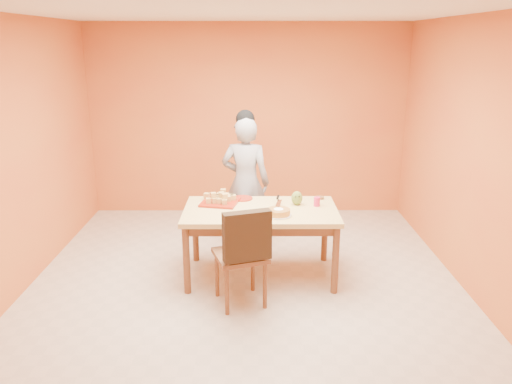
{
  "coord_description": "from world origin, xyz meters",
  "views": [
    {
      "loc": [
        0.1,
        -4.6,
        2.44
      ],
      "look_at": [
        0.11,
        0.3,
        0.95
      ],
      "focal_mm": 35.0,
      "sensor_mm": 36.0,
      "label": 1
    }
  ],
  "objects_px": {
    "red_dinner_plate": "(243,198)",
    "magenta_glass": "(317,202)",
    "person": "(246,183)",
    "sponge_cake": "(278,212)",
    "egg_ornament": "(297,198)",
    "dining_table": "(261,218)",
    "checker_tin": "(320,198)",
    "pastry_platter": "(220,202)",
    "dining_chair": "(240,254)"
  },
  "relations": [
    {
      "from": "dining_chair",
      "to": "pastry_platter",
      "type": "height_order",
      "value": "dining_chair"
    },
    {
      "from": "sponge_cake",
      "to": "checker_tin",
      "type": "height_order",
      "value": "sponge_cake"
    },
    {
      "from": "egg_ornament",
      "to": "sponge_cake",
      "type": "bearing_deg",
      "value": -123.58
    },
    {
      "from": "dining_chair",
      "to": "pastry_platter",
      "type": "xyz_separation_m",
      "value": [
        -0.24,
        0.8,
        0.25
      ]
    },
    {
      "from": "red_dinner_plate",
      "to": "magenta_glass",
      "type": "bearing_deg",
      "value": -17.48
    },
    {
      "from": "dining_table",
      "to": "magenta_glass",
      "type": "bearing_deg",
      "value": 9.48
    },
    {
      "from": "sponge_cake",
      "to": "magenta_glass",
      "type": "bearing_deg",
      "value": 35.75
    },
    {
      "from": "person",
      "to": "magenta_glass",
      "type": "xyz_separation_m",
      "value": [
        0.77,
        -0.77,
        0.01
      ]
    },
    {
      "from": "sponge_cake",
      "to": "magenta_glass",
      "type": "height_order",
      "value": "magenta_glass"
    },
    {
      "from": "dining_table",
      "to": "dining_chair",
      "type": "distance_m",
      "value": 0.65
    },
    {
      "from": "dining_chair",
      "to": "sponge_cake",
      "type": "xyz_separation_m",
      "value": [
        0.38,
        0.4,
        0.28
      ]
    },
    {
      "from": "dining_table",
      "to": "egg_ornament",
      "type": "xyz_separation_m",
      "value": [
        0.39,
        0.14,
        0.17
      ]
    },
    {
      "from": "egg_ornament",
      "to": "checker_tin",
      "type": "distance_m",
      "value": 0.35
    },
    {
      "from": "person",
      "to": "dining_table",
      "type": "bearing_deg",
      "value": 110.37
    },
    {
      "from": "person",
      "to": "egg_ornament",
      "type": "distance_m",
      "value": 0.92
    },
    {
      "from": "magenta_glass",
      "to": "checker_tin",
      "type": "xyz_separation_m",
      "value": [
        0.06,
        0.25,
        -0.04
      ]
    },
    {
      "from": "sponge_cake",
      "to": "magenta_glass",
      "type": "distance_m",
      "value": 0.52
    },
    {
      "from": "dining_table",
      "to": "dining_chair",
      "type": "xyz_separation_m",
      "value": [
        -0.2,
        -0.6,
        -0.14
      ]
    },
    {
      "from": "dining_chair",
      "to": "magenta_glass",
      "type": "relative_size",
      "value": 10.38
    },
    {
      "from": "magenta_glass",
      "to": "red_dinner_plate",
      "type": "bearing_deg",
      "value": 162.52
    },
    {
      "from": "person",
      "to": "pastry_platter",
      "type": "bearing_deg",
      "value": 77.51
    },
    {
      "from": "pastry_platter",
      "to": "checker_tin",
      "type": "bearing_deg",
      "value": 7.77
    },
    {
      "from": "pastry_platter",
      "to": "sponge_cake",
      "type": "distance_m",
      "value": 0.74
    },
    {
      "from": "dining_chair",
      "to": "pastry_platter",
      "type": "bearing_deg",
      "value": 88.22
    },
    {
      "from": "person",
      "to": "pastry_platter",
      "type": "relative_size",
      "value": 4.24
    },
    {
      "from": "pastry_platter",
      "to": "person",
      "type": "bearing_deg",
      "value": 68.27
    },
    {
      "from": "sponge_cake",
      "to": "egg_ornament",
      "type": "relative_size",
      "value": 1.55
    },
    {
      "from": "magenta_glass",
      "to": "checker_tin",
      "type": "distance_m",
      "value": 0.26
    },
    {
      "from": "magenta_glass",
      "to": "egg_ornament",
      "type": "bearing_deg",
      "value": 169.29
    },
    {
      "from": "checker_tin",
      "to": "egg_ornament",
      "type": "bearing_deg",
      "value": -142.51
    },
    {
      "from": "dining_chair",
      "to": "person",
      "type": "height_order",
      "value": "person"
    },
    {
      "from": "sponge_cake",
      "to": "checker_tin",
      "type": "distance_m",
      "value": 0.74
    },
    {
      "from": "dining_table",
      "to": "red_dinner_plate",
      "type": "relative_size",
      "value": 7.19
    },
    {
      "from": "person",
      "to": "red_dinner_plate",
      "type": "distance_m",
      "value": 0.52
    },
    {
      "from": "dining_chair",
      "to": "egg_ornament",
      "type": "xyz_separation_m",
      "value": [
        0.59,
        0.74,
        0.31
      ]
    },
    {
      "from": "person",
      "to": "red_dinner_plate",
      "type": "xyz_separation_m",
      "value": [
        -0.02,
        -0.52,
        -0.03
      ]
    },
    {
      "from": "pastry_platter",
      "to": "red_dinner_plate",
      "type": "bearing_deg",
      "value": 31.88
    },
    {
      "from": "dining_chair",
      "to": "dining_table",
      "type": "bearing_deg",
      "value": 53.23
    },
    {
      "from": "person",
      "to": "sponge_cake",
      "type": "distance_m",
      "value": 1.13
    },
    {
      "from": "sponge_cake",
      "to": "egg_ornament",
      "type": "xyz_separation_m",
      "value": [
        0.21,
        0.34,
        0.04
      ]
    },
    {
      "from": "dining_chair",
      "to": "checker_tin",
      "type": "relative_size",
      "value": 11.44
    },
    {
      "from": "pastry_platter",
      "to": "dining_table",
      "type": "bearing_deg",
      "value": -24.6
    },
    {
      "from": "pastry_platter",
      "to": "red_dinner_plate",
      "type": "height_order",
      "value": "pastry_platter"
    },
    {
      "from": "dining_table",
      "to": "checker_tin",
      "type": "height_order",
      "value": "checker_tin"
    },
    {
      "from": "dining_table",
      "to": "egg_ornament",
      "type": "height_order",
      "value": "egg_ornament"
    },
    {
      "from": "pastry_platter",
      "to": "red_dinner_plate",
      "type": "relative_size",
      "value": 1.7
    },
    {
      "from": "dining_chair",
      "to": "checker_tin",
      "type": "xyz_separation_m",
      "value": [
        0.86,
        0.95,
        0.25
      ]
    },
    {
      "from": "red_dinner_plate",
      "to": "magenta_glass",
      "type": "xyz_separation_m",
      "value": [
        0.79,
        -0.25,
        0.04
      ]
    },
    {
      "from": "red_dinner_plate",
      "to": "egg_ornament",
      "type": "relative_size",
      "value": 1.48
    },
    {
      "from": "dining_chair",
      "to": "person",
      "type": "relative_size",
      "value": 0.63
    }
  ]
}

